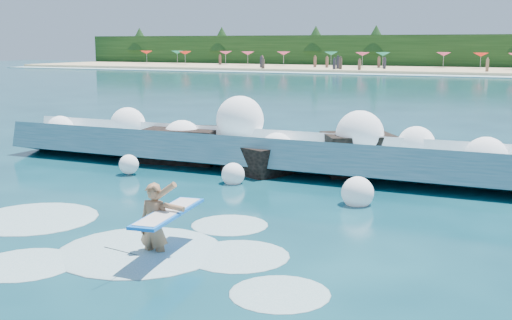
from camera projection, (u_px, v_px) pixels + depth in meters
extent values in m
plane|color=#072F3B|center=(151.00, 226.00, 13.45)|extent=(200.00, 200.00, 0.00)
cube|color=tan|center=(490.00, 71.00, 83.10)|extent=(140.00, 20.00, 0.40)
cube|color=silver|center=(482.00, 76.00, 73.30)|extent=(140.00, 5.00, 0.08)
cube|color=black|center=(498.00, 52.00, 91.62)|extent=(140.00, 4.00, 5.00)
cube|color=teal|center=(256.00, 155.00, 19.53)|extent=(17.19, 2.62, 1.43)
cube|color=white|center=(267.00, 138.00, 20.17)|extent=(17.19, 1.21, 0.67)
cube|color=black|center=(184.00, 147.00, 20.87)|extent=(2.62, 2.13, 1.27)
cube|color=black|center=(258.00, 161.00, 18.94)|extent=(2.15, 1.94, 0.98)
cube|color=black|center=(358.00, 157.00, 18.87)|extent=(2.50, 2.38, 1.37)
imported|color=#9D6D49|center=(154.00, 227.00, 11.56)|extent=(0.60, 0.42, 1.59)
cube|color=blue|center=(168.00, 213.00, 11.44)|extent=(0.78, 2.23, 0.05)
cube|color=white|center=(168.00, 212.00, 11.44)|extent=(0.67, 2.04, 0.05)
cylinder|color=black|center=(122.00, 251.00, 10.43)|extent=(0.01, 0.91, 0.43)
sphere|color=white|center=(60.00, 129.00, 22.12)|extent=(0.92, 0.92, 0.92)
sphere|color=white|center=(128.00, 125.00, 21.76)|extent=(1.19, 1.19, 1.19)
sphere|color=white|center=(182.00, 140.00, 20.71)|extent=(1.29, 1.29, 1.29)
sphere|color=white|center=(240.00, 120.00, 20.21)|extent=(1.52, 1.52, 1.52)
sphere|color=white|center=(277.00, 149.00, 18.95)|extent=(0.98, 0.98, 0.98)
sphere|color=white|center=(360.00, 134.00, 18.54)|extent=(1.39, 1.39, 1.39)
sphere|color=white|center=(416.00, 145.00, 18.12)|extent=(1.07, 1.07, 1.07)
sphere|color=white|center=(486.00, 159.00, 16.57)|extent=(1.14, 1.14, 1.14)
sphere|color=white|center=(129.00, 164.00, 18.67)|extent=(0.58, 0.58, 0.58)
sphere|color=white|center=(233.00, 174.00, 17.53)|extent=(0.64, 0.64, 0.64)
sphere|color=white|center=(358.00, 193.00, 15.22)|extent=(0.78, 0.78, 0.78)
ellipsoid|color=silver|center=(140.00, 251.00, 11.86)|extent=(3.09, 3.09, 0.15)
ellipsoid|color=silver|center=(25.00, 264.00, 11.14)|extent=(1.81, 1.81, 0.09)
ellipsoid|color=silver|center=(238.00, 256.00, 11.58)|extent=(1.89, 1.89, 0.09)
ellipsoid|color=silver|center=(34.00, 218.00, 14.06)|extent=(2.78, 2.78, 0.14)
ellipsoid|color=silver|center=(230.00, 225.00, 13.55)|extent=(1.64, 1.64, 0.08)
ellipsoid|color=silver|center=(280.00, 294.00, 9.84)|extent=(1.59, 1.59, 0.08)
cone|color=red|center=(147.00, 52.00, 107.01)|extent=(2.00, 2.00, 0.50)
cone|color=#148269|center=(177.00, 52.00, 107.38)|extent=(2.00, 2.00, 0.50)
cone|color=red|center=(185.00, 53.00, 101.07)|extent=(2.00, 2.00, 0.50)
cone|color=#DD4176|center=(226.00, 53.00, 101.36)|extent=(2.00, 2.00, 0.50)
cone|color=#DD4176|center=(248.00, 53.00, 97.11)|extent=(2.00, 2.00, 0.50)
cone|color=#DD4176|center=(284.00, 53.00, 96.64)|extent=(2.00, 2.00, 0.50)
cone|color=#148269|center=(331.00, 53.00, 95.16)|extent=(2.00, 2.00, 0.50)
cone|color=#DD4176|center=(363.00, 54.00, 90.01)|extent=(2.00, 2.00, 0.50)
cone|color=#148269|center=(383.00, 54.00, 89.48)|extent=(2.00, 2.00, 0.50)
cone|color=#DD4176|center=(444.00, 54.00, 89.46)|extent=(2.00, 2.00, 0.50)
cone|color=red|center=(481.00, 55.00, 85.02)|extent=(2.00, 2.00, 0.50)
cube|color=#3F332D|center=(340.00, 62.00, 89.89)|extent=(0.35, 0.22, 1.60)
cube|color=#8C664C|center=(184.00, 59.00, 106.28)|extent=(0.35, 0.22, 1.38)
cube|color=#262633|center=(353.00, 63.00, 87.66)|extent=(0.35, 0.22, 1.37)
cube|color=brown|center=(262.00, 61.00, 96.17)|extent=(0.35, 0.22, 1.50)
cube|color=#3F332D|center=(190.00, 61.00, 95.35)|extent=(0.35, 0.22, 1.43)
cube|color=#8C664C|center=(339.00, 62.00, 91.80)|extent=(0.35, 0.22, 1.43)
cube|color=#262633|center=(435.00, 64.00, 82.06)|extent=(0.35, 0.22, 1.39)
cube|color=brown|center=(262.00, 62.00, 93.15)|extent=(0.35, 0.22, 1.37)
cube|color=#8C664C|center=(216.00, 60.00, 102.03)|extent=(0.35, 0.22, 1.54)
cube|color=#262633|center=(284.00, 60.00, 98.05)|extent=(0.35, 0.22, 1.54)
cube|color=brown|center=(449.00, 62.00, 88.02)|extent=(0.35, 0.22, 1.54)
cube|color=#3F332D|center=(264.00, 61.00, 92.13)|extent=(0.35, 0.22, 1.53)
cube|color=#3F332D|center=(133.00, 60.00, 100.11)|extent=(0.35, 0.22, 1.38)
cube|color=#8C664C|center=(481.00, 64.00, 80.52)|extent=(0.35, 0.22, 1.54)
cube|color=brown|center=(286.00, 62.00, 88.01)|extent=(0.35, 0.22, 1.59)
cube|color=brown|center=(237.00, 62.00, 92.34)|extent=(0.35, 0.22, 1.38)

